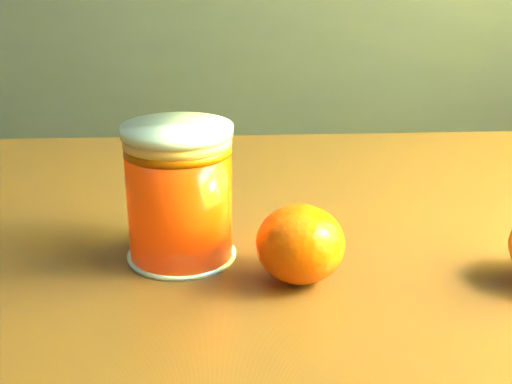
{
  "coord_description": "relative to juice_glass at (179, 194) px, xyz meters",
  "views": [
    {
      "loc": [
        0.94,
        -0.46,
        1.02
      ],
      "look_at": [
        0.9,
        0.01,
        0.84
      ],
      "focal_mm": 50.0,
      "sensor_mm": 36.0,
      "label": 1
    }
  ],
  "objects": [
    {
      "name": "orange_front",
      "position": [
        0.09,
        -0.03,
        -0.02
      ],
      "size": [
        0.08,
        0.08,
        0.05
      ],
      "primitive_type": "ellipsoid",
      "rotation": [
        0.0,
        0.0,
        0.32
      ],
      "color": "#F75204",
      "rests_on": "table"
    },
    {
      "name": "juice_glass",
      "position": [
        0.0,
        0.0,
        0.0
      ],
      "size": [
        0.08,
        0.08,
        0.1
      ],
      "rotation": [
        0.0,
        0.0,
        -0.29
      ],
      "color": "#FF3705",
      "rests_on": "table"
    }
  ]
}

